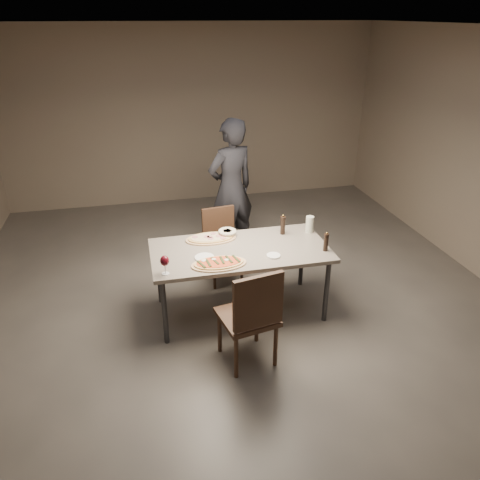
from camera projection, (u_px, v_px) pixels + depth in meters
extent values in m
plane|color=#57514B|center=(240.00, 310.00, 5.08)|extent=(7.00, 7.00, 0.00)
plane|color=silver|center=(240.00, 27.00, 3.85)|extent=(7.00, 7.00, 0.00)
plane|color=gray|center=(191.00, 117.00, 7.53)|extent=(6.00, 0.00, 6.00)
cube|color=gray|center=(240.00, 251.00, 4.76)|extent=(1.80, 0.90, 0.04)
cylinder|color=#333335|center=(165.00, 312.00, 4.43)|extent=(0.05, 0.05, 0.71)
cylinder|color=#333335|center=(326.00, 291.00, 4.76)|extent=(0.05, 0.05, 0.71)
cylinder|color=#333335|center=(159.00, 274.00, 5.08)|extent=(0.05, 0.05, 0.71)
cylinder|color=#333335|center=(302.00, 258.00, 5.41)|extent=(0.05, 0.05, 0.71)
ellipsoid|color=white|center=(204.00, 260.00, 4.46)|extent=(0.05, 0.05, 0.01)
ellipsoid|color=white|center=(203.00, 260.00, 4.44)|extent=(0.05, 0.05, 0.01)
ellipsoid|color=white|center=(214.00, 259.00, 4.47)|extent=(0.05, 0.05, 0.01)
ellipsoid|color=white|center=(226.00, 259.00, 4.46)|extent=(0.05, 0.05, 0.01)
cube|color=#273516|center=(201.00, 264.00, 4.38)|extent=(0.07, 0.15, 0.01)
cube|color=#273516|center=(208.00, 263.00, 4.41)|extent=(0.04, 0.15, 0.01)
cube|color=#273516|center=(215.00, 261.00, 4.44)|extent=(0.06, 0.15, 0.01)
cube|color=#273516|center=(222.00, 260.00, 4.45)|extent=(0.03, 0.15, 0.01)
cube|color=#273516|center=(229.00, 259.00, 4.47)|extent=(0.05, 0.15, 0.01)
cube|color=#273516|center=(236.00, 259.00, 4.48)|extent=(0.06, 0.15, 0.01)
cylinder|color=tan|center=(195.00, 237.00, 4.92)|extent=(0.06, 0.06, 0.00)
cylinder|color=tan|center=(219.00, 236.00, 4.94)|extent=(0.06, 0.06, 0.00)
cylinder|color=tan|center=(223.00, 238.00, 4.89)|extent=(0.06, 0.06, 0.00)
cylinder|color=tan|center=(210.00, 237.00, 4.92)|extent=(0.06, 0.06, 0.00)
cylinder|color=tan|center=(211.00, 238.00, 4.88)|extent=(0.06, 0.06, 0.00)
cylinder|color=tan|center=(207.00, 237.00, 4.92)|extent=(0.06, 0.06, 0.00)
cylinder|color=tan|center=(213.00, 233.00, 4.99)|extent=(0.06, 0.06, 0.00)
cylinder|color=beige|center=(227.00, 233.00, 5.01)|extent=(0.17, 0.17, 0.06)
torus|color=beige|center=(227.00, 231.00, 5.00)|extent=(0.20, 0.20, 0.03)
cube|color=#A97744|center=(229.00, 232.00, 5.00)|extent=(0.06, 0.06, 0.04)
cube|color=#A97744|center=(228.00, 231.00, 5.02)|extent=(0.06, 0.07, 0.04)
cube|color=#A97744|center=(225.00, 232.00, 5.01)|extent=(0.06, 0.06, 0.04)
cube|color=#A97744|center=(226.00, 233.00, 4.98)|extent=(0.06, 0.05, 0.04)
cube|color=#A97744|center=(228.00, 233.00, 4.98)|extent=(0.05, 0.05, 0.04)
cylinder|color=white|center=(273.00, 256.00, 4.60)|extent=(0.14, 0.14, 0.02)
cylinder|color=#B0A940|center=(273.00, 255.00, 4.60)|extent=(0.09, 0.09, 0.00)
cylinder|color=black|center=(326.00, 243.00, 4.68)|extent=(0.05, 0.05, 0.17)
cylinder|color=black|center=(327.00, 235.00, 4.64)|extent=(0.05, 0.05, 0.02)
sphere|color=gold|center=(327.00, 233.00, 4.63)|extent=(0.02, 0.02, 0.02)
cylinder|color=black|center=(283.00, 226.00, 5.03)|extent=(0.05, 0.05, 0.18)
cylinder|color=black|center=(283.00, 218.00, 4.98)|extent=(0.06, 0.06, 0.02)
sphere|color=gold|center=(283.00, 216.00, 4.97)|extent=(0.02, 0.02, 0.02)
cylinder|color=silver|center=(310.00, 224.00, 5.08)|extent=(0.09, 0.09, 0.18)
cylinder|color=silver|center=(166.00, 274.00, 4.29)|extent=(0.07, 0.07, 0.01)
cylinder|color=silver|center=(165.00, 269.00, 4.27)|extent=(0.01, 0.01, 0.09)
ellipsoid|color=#4E0B14|center=(165.00, 261.00, 4.23)|extent=(0.08, 0.08, 0.10)
cylinder|color=white|center=(204.00, 257.00, 4.57)|extent=(0.19, 0.19, 0.01)
cube|color=#3A2418|center=(247.00, 317.00, 4.18)|extent=(0.55, 0.55, 0.04)
cylinder|color=#3A2418|center=(236.00, 357.00, 4.05)|extent=(0.04, 0.04, 0.44)
cylinder|color=#3A2418|center=(276.00, 346.00, 4.20)|extent=(0.04, 0.04, 0.44)
cylinder|color=#3A2418|center=(220.00, 332.00, 4.37)|extent=(0.04, 0.04, 0.44)
cylinder|color=#3A2418|center=(257.00, 322.00, 4.51)|extent=(0.04, 0.04, 0.44)
cube|color=#3A2418|center=(258.00, 302.00, 3.87)|extent=(0.45, 0.13, 0.49)
cube|color=#3A2418|center=(223.00, 250.00, 5.50)|extent=(0.46, 0.46, 0.04)
cylinder|color=#3A2418|center=(232.00, 257.00, 5.78)|extent=(0.03, 0.03, 0.38)
cylinder|color=#3A2418|center=(206.00, 261.00, 5.68)|extent=(0.03, 0.03, 0.38)
cylinder|color=#3A2418|center=(242.00, 269.00, 5.50)|extent=(0.03, 0.03, 0.38)
cylinder|color=#3A2418|center=(215.00, 274.00, 5.39)|extent=(0.03, 0.03, 0.38)
cube|color=#3A2418|center=(218.00, 224.00, 5.54)|extent=(0.39, 0.09, 0.43)
imported|color=black|center=(231.00, 189.00, 5.94)|extent=(0.76, 0.64, 1.79)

